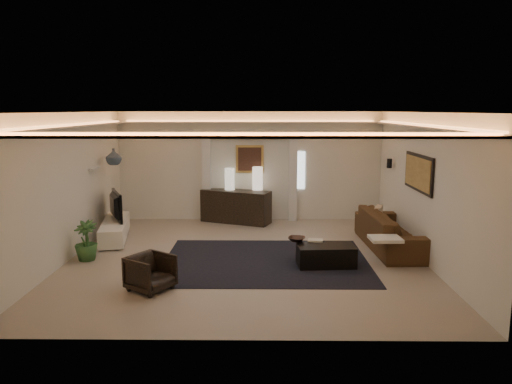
{
  "coord_description": "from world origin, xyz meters",
  "views": [
    {
      "loc": [
        0.31,
        -9.34,
        2.95
      ],
      "look_at": [
        0.2,
        0.6,
        1.25
      ],
      "focal_mm": 33.87,
      "sensor_mm": 36.0,
      "label": 1
    }
  ],
  "objects_px": {
    "sofa": "(393,231)",
    "coffee_table": "(326,256)",
    "armchair": "(151,273)",
    "console": "(236,207)"
  },
  "relations": [
    {
      "from": "sofa",
      "to": "coffee_table",
      "type": "bearing_deg",
      "value": 125.55
    },
    {
      "from": "console",
      "to": "sofa",
      "type": "height_order",
      "value": "console"
    },
    {
      "from": "coffee_table",
      "to": "armchair",
      "type": "relative_size",
      "value": 1.64
    },
    {
      "from": "armchair",
      "to": "console",
      "type": "bearing_deg",
      "value": 20.61
    },
    {
      "from": "console",
      "to": "coffee_table",
      "type": "relative_size",
      "value": 1.69
    },
    {
      "from": "coffee_table",
      "to": "console",
      "type": "bearing_deg",
      "value": 114.06
    },
    {
      "from": "coffee_table",
      "to": "armchair",
      "type": "bearing_deg",
      "value": -161.0
    },
    {
      "from": "console",
      "to": "sofa",
      "type": "distance_m",
      "value": 4.22
    },
    {
      "from": "sofa",
      "to": "armchair",
      "type": "relative_size",
      "value": 4.0
    },
    {
      "from": "console",
      "to": "coffee_table",
      "type": "distance_m",
      "value": 4.08
    }
  ]
}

